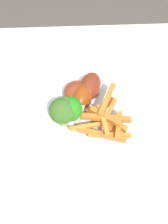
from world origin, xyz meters
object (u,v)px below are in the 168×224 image
at_px(dining_table, 73,129).
at_px(broccoli_floret_front, 64,111).
at_px(chicken_drumstick_near, 89,88).
at_px(carrot_fries_pile, 106,119).
at_px(chicken_drumstick_far, 81,95).
at_px(broccoli_floret_middle, 70,109).
at_px(chicken_drumstick_extra, 76,94).
at_px(dinner_plate, 84,119).

xyz_separation_m(dining_table, broccoli_floret_front, (0.01, 0.06, 0.18)).
bearing_deg(broccoli_floret_front, chicken_drumstick_near, -125.56).
bearing_deg(dining_table, carrot_fries_pile, 138.22).
xyz_separation_m(broccoli_floret_front, chicken_drumstick_far, (-0.04, -0.06, -0.03)).
bearing_deg(carrot_fries_pile, broccoli_floret_front, -4.97).
bearing_deg(chicken_drumstick_far, broccoli_floret_middle, 65.00).
xyz_separation_m(carrot_fries_pile, chicken_drumstick_near, (0.03, -0.09, 0.00)).
bearing_deg(broccoli_floret_front, chicken_drumstick_far, -122.77).
height_order(broccoli_floret_front, carrot_fries_pile, broccoli_floret_front).
relative_size(chicken_drumstick_near, chicken_drumstick_extra, 1.14).
height_order(dining_table, broccoli_floret_front, broccoli_floret_front).
bearing_deg(chicken_drumstick_near, carrot_fries_pile, 108.68).
xyz_separation_m(dining_table, chicken_drumstick_far, (-0.03, -0.00, 0.15)).
bearing_deg(dining_table, chicken_drumstick_extra, -152.22).
xyz_separation_m(dinner_plate, chicken_drumstick_extra, (0.02, -0.05, 0.03)).
distance_m(broccoli_floret_front, chicken_drumstick_extra, 0.08).
relative_size(dining_table, broccoli_floret_middle, 16.65).
xyz_separation_m(dining_table, chicken_drumstick_near, (-0.05, -0.02, 0.15)).
relative_size(broccoli_floret_front, chicken_drumstick_near, 0.54).
xyz_separation_m(broccoli_floret_front, chicken_drumstick_extra, (-0.03, -0.07, -0.03)).
bearing_deg(dinner_plate, broccoli_floret_middle, 14.26).
bearing_deg(chicken_drumstick_extra, chicken_drumstick_far, 151.50).
relative_size(dinner_plate, chicken_drumstick_extra, 2.06).
xyz_separation_m(dining_table, chicken_drumstick_extra, (-0.01, -0.01, 0.15)).
distance_m(dinner_plate, broccoli_floret_front, 0.07).
height_order(broccoli_floret_middle, chicken_drumstick_extra, broccoli_floret_middle).
bearing_deg(broccoli_floret_middle, dining_table, -88.98).
distance_m(chicken_drumstick_far, chicken_drumstick_extra, 0.01).
height_order(dinner_plate, broccoli_floret_front, broccoli_floret_front).
xyz_separation_m(carrot_fries_pile, chicken_drumstick_extra, (0.06, -0.07, -0.00)).
height_order(chicken_drumstick_near, chicken_drumstick_far, chicken_drumstick_near).
height_order(carrot_fries_pile, chicken_drumstick_extra, carrot_fries_pile).
bearing_deg(dinner_plate, dining_table, -57.25).
bearing_deg(broccoli_floret_middle, chicken_drumstick_far, -115.00).
height_order(dining_table, chicken_drumstick_near, chicken_drumstick_near).
xyz_separation_m(chicken_drumstick_far, chicken_drumstick_extra, (0.01, -0.01, -0.00)).
height_order(broccoli_floret_middle, carrot_fries_pile, broccoli_floret_middle).
bearing_deg(chicken_drumstick_near, broccoli_floret_front, 54.44).
bearing_deg(dining_table, broccoli_floret_middle, 91.02).
distance_m(dinner_plate, carrot_fries_pile, 0.06).
bearing_deg(chicken_drumstick_near, chicken_drumstick_extra, 24.08).
distance_m(dining_table, dinner_plate, 0.13).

